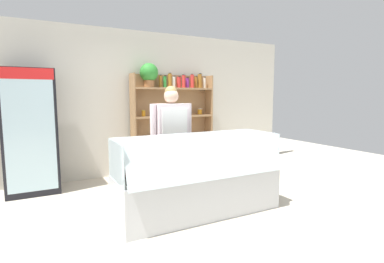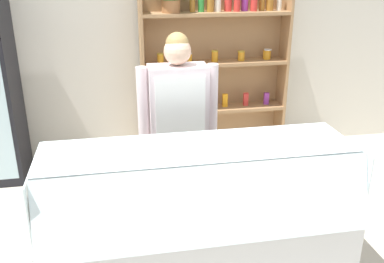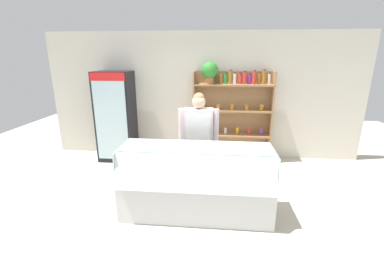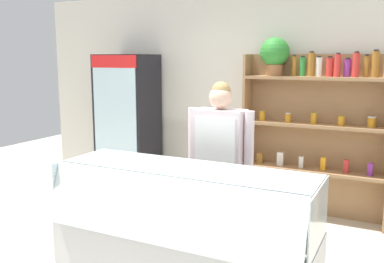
% 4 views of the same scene
% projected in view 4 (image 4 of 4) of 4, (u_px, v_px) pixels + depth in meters
% --- Properties ---
extents(back_wall, '(6.80, 0.10, 2.70)m').
position_uv_depth(back_wall, '(268.00, 99.00, 5.33)').
color(back_wall, beige).
rests_on(back_wall, ground).
extents(drinks_fridge, '(0.75, 0.58, 1.90)m').
position_uv_depth(drinks_fridge, '(128.00, 125.00, 5.84)').
color(drinks_fridge, black).
rests_on(drinks_fridge, ground).
extents(shelving_unit, '(1.64, 0.34, 2.09)m').
position_uv_depth(shelving_unit, '(307.00, 112.00, 4.91)').
color(shelving_unit, '#9E754C').
rests_on(shelving_unit, ground).
extents(deli_display_case, '(2.10, 0.76, 1.01)m').
position_uv_depth(deli_display_case, '(183.00, 252.00, 3.43)').
color(deli_display_case, silver).
rests_on(deli_display_case, ground).
extents(shop_clerk, '(0.66, 0.25, 1.64)m').
position_uv_depth(shop_clerk, '(220.00, 153.00, 4.02)').
color(shop_clerk, '#2D2D38').
rests_on(shop_clerk, ground).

